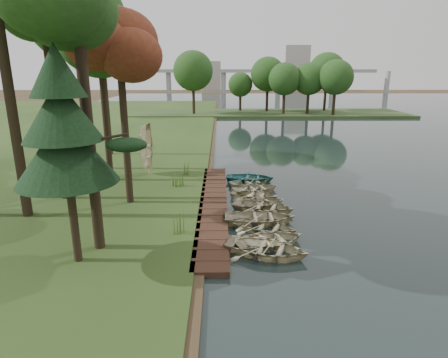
{
  "coord_description": "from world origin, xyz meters",
  "views": [
    {
      "loc": [
        -1.17,
        -20.8,
        7.71
      ],
      "look_at": [
        -0.96,
        1.05,
        1.43
      ],
      "focal_mm": 30.0,
      "sensor_mm": 36.0,
      "label": 1
    }
  ],
  "objects_px": {
    "rowboat_2": "(265,225)",
    "stored_rowboat": "(149,169)",
    "rowboat_1": "(270,239)",
    "pine_tree": "(63,129)",
    "rowboat_0": "(266,247)",
    "boardwalk": "(213,205)"
  },
  "relations": [
    {
      "from": "stored_rowboat",
      "to": "pine_tree",
      "type": "xyz_separation_m",
      "value": [
        -0.46,
        -13.44,
        4.96
      ]
    },
    {
      "from": "rowboat_0",
      "to": "rowboat_1",
      "type": "xyz_separation_m",
      "value": [
        0.28,
        0.86,
        -0.03
      ]
    },
    {
      "from": "boardwalk",
      "to": "rowboat_1",
      "type": "xyz_separation_m",
      "value": [
        2.69,
        -5.24,
        0.25
      ]
    },
    {
      "from": "boardwalk",
      "to": "rowboat_2",
      "type": "height_order",
      "value": "rowboat_2"
    },
    {
      "from": "pine_tree",
      "to": "stored_rowboat",
      "type": "bearing_deg",
      "value": 88.05
    },
    {
      "from": "rowboat_2",
      "to": "stored_rowboat",
      "type": "relative_size",
      "value": 0.83
    },
    {
      "from": "rowboat_1",
      "to": "pine_tree",
      "type": "bearing_deg",
      "value": 82.61
    },
    {
      "from": "rowboat_1",
      "to": "pine_tree",
      "type": "xyz_separation_m",
      "value": [
        -8.08,
        -1.73,
        5.26
      ]
    },
    {
      "from": "rowboat_1",
      "to": "rowboat_0",
      "type": "bearing_deg",
      "value": 142.4
    },
    {
      "from": "stored_rowboat",
      "to": "rowboat_0",
      "type": "bearing_deg",
      "value": -144.61
    },
    {
      "from": "rowboat_0",
      "to": "stored_rowboat",
      "type": "relative_size",
      "value": 0.96
    },
    {
      "from": "rowboat_2",
      "to": "pine_tree",
      "type": "relative_size",
      "value": 0.37
    },
    {
      "from": "boardwalk",
      "to": "stored_rowboat",
      "type": "height_order",
      "value": "stored_rowboat"
    },
    {
      "from": "rowboat_0",
      "to": "rowboat_1",
      "type": "bearing_deg",
      "value": 3.58
    },
    {
      "from": "boardwalk",
      "to": "pine_tree",
      "type": "xyz_separation_m",
      "value": [
        -5.39,
        -6.97,
        5.51
      ]
    },
    {
      "from": "rowboat_0",
      "to": "pine_tree",
      "type": "distance_m",
      "value": 9.43
    },
    {
      "from": "boardwalk",
      "to": "stored_rowboat",
      "type": "distance_m",
      "value": 8.15
    },
    {
      "from": "boardwalk",
      "to": "stored_rowboat",
      "type": "relative_size",
      "value": 4.23
    },
    {
      "from": "rowboat_2",
      "to": "pine_tree",
      "type": "height_order",
      "value": "pine_tree"
    },
    {
      "from": "rowboat_0",
      "to": "stored_rowboat",
      "type": "distance_m",
      "value": 14.56
    },
    {
      "from": "boardwalk",
      "to": "rowboat_2",
      "type": "xyz_separation_m",
      "value": [
        2.66,
        -3.61,
        0.23
      ]
    },
    {
      "from": "rowboat_0",
      "to": "pine_tree",
      "type": "bearing_deg",
      "value": 118.07
    }
  ]
}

